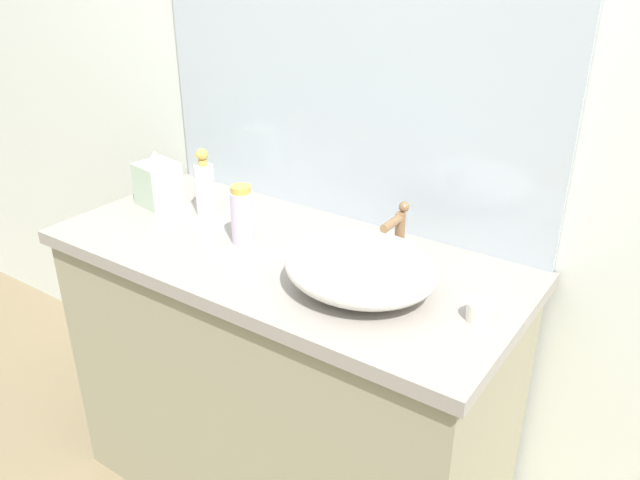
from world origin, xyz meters
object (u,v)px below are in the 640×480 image
object	(u,v)px
sink_basin	(360,267)
tissue_box	(158,181)
soap_dispenser	(205,187)
lotion_bottle	(242,215)
candle_jar	(480,311)

from	to	relation	value
sink_basin	tissue_box	xyz separation A→B (m)	(-0.80, 0.10, 0.01)
soap_dispenser	lotion_bottle	xyz separation A→B (m)	(0.22, -0.09, -0.01)
sink_basin	tissue_box	distance (m)	0.81
sink_basin	candle_jar	size ratio (longest dim) A/B	6.03
candle_jar	lotion_bottle	bearing A→B (deg)	179.73
lotion_bottle	candle_jar	distance (m)	0.69
soap_dispenser	tissue_box	bearing A→B (deg)	-171.28
sink_basin	soap_dispenser	bearing A→B (deg)	168.22
tissue_box	candle_jar	distance (m)	1.09
tissue_box	candle_jar	size ratio (longest dim) A/B	2.81
soap_dispenser	tissue_box	distance (m)	0.18
tissue_box	candle_jar	bearing A→B (deg)	-3.31
sink_basin	tissue_box	size ratio (longest dim) A/B	2.14
tissue_box	candle_jar	world-z (taller)	tissue_box
soap_dispenser	lotion_bottle	distance (m)	0.24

